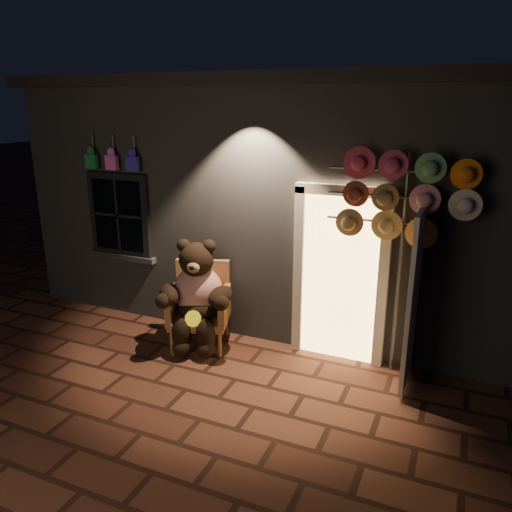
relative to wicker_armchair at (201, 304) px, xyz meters
The scene contains 5 objects.
ground 1.29m from the wicker_armchair, 69.68° to the right, with size 60.00×60.00×0.00m, color brown.
shop_building 3.15m from the wicker_armchair, 81.98° to the left, with size 7.30×5.95×3.51m.
wicker_armchair is the anchor object (origin of this frame).
teddy_bear 0.23m from the wicker_armchair, 78.40° to the right, with size 0.99×0.91×1.43m.
hat_rack 2.89m from the wicker_armchair, ahead, with size 1.63×0.22×2.61m.
Camera 1 is at (2.68, -4.20, 3.12)m, focal length 35.00 mm.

